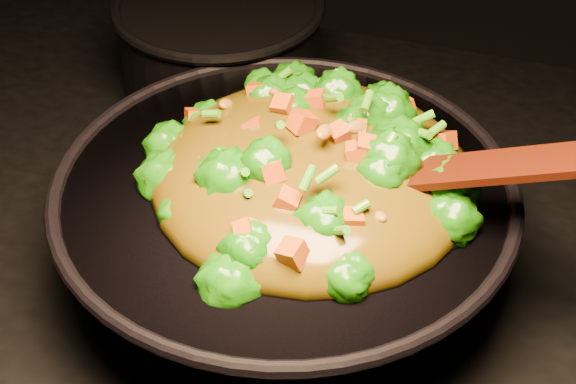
% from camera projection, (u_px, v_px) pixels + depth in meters
% --- Properties ---
extents(wok, '(0.50, 0.50, 0.12)m').
position_uv_depth(wok, '(285.00, 233.00, 0.85)').
color(wok, black).
rests_on(wok, stovetop).
extents(stir_fry, '(0.36, 0.36, 0.10)m').
position_uv_depth(stir_fry, '(313.00, 139.00, 0.78)').
color(stir_fry, '#1C7108').
rests_on(stir_fry, wok).
extents(spatula, '(0.26, 0.05, 0.11)m').
position_uv_depth(spatula, '(435.00, 173.00, 0.76)').
color(spatula, '#391905').
rests_on(spatula, wok).
extents(back_pot, '(0.25, 0.25, 0.14)m').
position_uv_depth(back_pot, '(221.00, 51.00, 1.09)').
color(back_pot, black).
rests_on(back_pot, stovetop).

